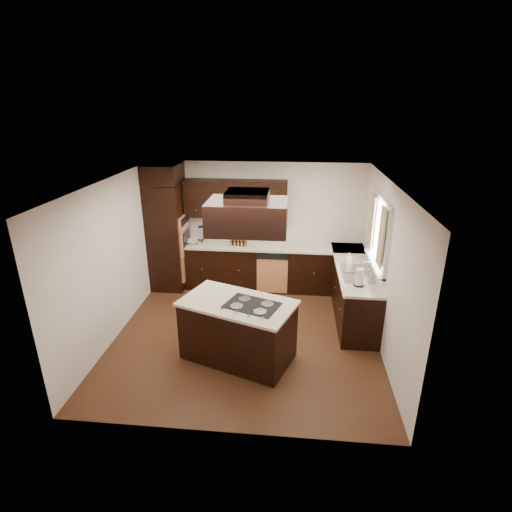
% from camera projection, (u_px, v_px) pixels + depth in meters
% --- Properties ---
extents(floor, '(4.20, 4.20, 0.02)m').
position_uv_depth(floor, '(246.00, 334.00, 6.58)').
color(floor, brown).
rests_on(floor, ground).
extents(ceiling, '(4.20, 4.20, 0.02)m').
position_uv_depth(ceiling, '(245.00, 182.00, 5.66)').
color(ceiling, silver).
rests_on(ceiling, ground).
extents(wall_back, '(4.20, 0.02, 2.50)m').
position_uv_depth(wall_back, '(258.00, 224.00, 8.08)').
color(wall_back, beige).
rests_on(wall_back, ground).
extents(wall_front, '(4.20, 0.02, 2.50)m').
position_uv_depth(wall_front, '(221.00, 341.00, 4.16)').
color(wall_front, beige).
rests_on(wall_front, ground).
extents(wall_left, '(0.02, 4.20, 2.50)m').
position_uv_depth(wall_left, '(114.00, 259.00, 6.31)').
color(wall_left, beige).
rests_on(wall_left, ground).
extents(wall_right, '(0.02, 4.20, 2.50)m').
position_uv_depth(wall_right, '(386.00, 269.00, 5.93)').
color(wall_right, beige).
rests_on(wall_right, ground).
extents(oven_column, '(0.65, 0.75, 2.12)m').
position_uv_depth(oven_column, '(168.00, 237.00, 7.93)').
color(oven_column, black).
rests_on(oven_column, floor).
extents(wall_oven_face, '(0.05, 0.62, 0.78)m').
position_uv_depth(wall_oven_face, '(185.00, 234.00, 7.88)').
color(wall_oven_face, '#D78353').
rests_on(wall_oven_face, oven_column).
extents(base_cabinets_back, '(2.93, 0.60, 0.88)m').
position_uv_depth(base_cabinets_back, '(259.00, 267.00, 8.08)').
color(base_cabinets_back, black).
rests_on(base_cabinets_back, floor).
extents(base_cabinets_right, '(0.60, 2.40, 0.88)m').
position_uv_depth(base_cabinets_right, '(353.00, 290.00, 7.08)').
color(base_cabinets_right, black).
rests_on(base_cabinets_right, floor).
extents(countertop_back, '(2.93, 0.63, 0.04)m').
position_uv_depth(countertop_back, '(259.00, 246.00, 7.90)').
color(countertop_back, beige).
rests_on(countertop_back, base_cabinets_back).
extents(countertop_right, '(0.63, 2.40, 0.04)m').
position_uv_depth(countertop_right, '(354.00, 267.00, 6.92)').
color(countertop_right, beige).
rests_on(countertop_right, base_cabinets_right).
extents(upper_cabinets, '(2.00, 0.34, 0.72)m').
position_uv_depth(upper_cabinets, '(236.00, 199.00, 7.74)').
color(upper_cabinets, black).
rests_on(upper_cabinets, wall_back).
extents(dishwasher_front, '(0.60, 0.05, 0.72)m').
position_uv_depth(dishwasher_front, '(272.00, 276.00, 7.79)').
color(dishwasher_front, '#D78353').
rests_on(dishwasher_front, floor).
extents(window_frame, '(0.06, 1.32, 1.12)m').
position_uv_depth(window_frame, '(380.00, 232.00, 6.29)').
color(window_frame, silver).
rests_on(window_frame, wall_right).
extents(window_pane, '(0.00, 1.20, 1.00)m').
position_uv_depth(window_pane, '(382.00, 232.00, 6.29)').
color(window_pane, white).
rests_on(window_pane, wall_right).
extents(curtain_left, '(0.02, 0.34, 0.90)m').
position_uv_depth(curtain_left, '(381.00, 237.00, 5.89)').
color(curtain_left, beige).
rests_on(curtain_left, wall_right).
extents(curtain_right, '(0.02, 0.34, 0.90)m').
position_uv_depth(curtain_right, '(372.00, 221.00, 6.67)').
color(curtain_right, beige).
rests_on(curtain_right, wall_right).
extents(sink_rim, '(0.52, 0.84, 0.01)m').
position_uv_depth(sink_rim, '(358.00, 274.00, 6.58)').
color(sink_rim, silver).
rests_on(sink_rim, countertop_right).
extents(island, '(1.73, 1.32, 0.88)m').
position_uv_depth(island, '(238.00, 331.00, 5.83)').
color(island, black).
rests_on(island, floor).
extents(island_top, '(1.81, 1.40, 0.04)m').
position_uv_depth(island_top, '(237.00, 303.00, 5.67)').
color(island_top, beige).
rests_on(island_top, island).
extents(cooktop, '(0.85, 0.71, 0.01)m').
position_uv_depth(cooktop, '(252.00, 305.00, 5.56)').
color(cooktop, black).
rests_on(cooktop, island_top).
extents(range_hood, '(1.05, 0.72, 0.42)m').
position_uv_depth(range_hood, '(247.00, 216.00, 5.27)').
color(range_hood, black).
rests_on(range_hood, ceiling).
extents(hood_duct, '(0.55, 0.50, 0.13)m').
position_uv_depth(hood_duct, '(247.00, 196.00, 5.17)').
color(hood_duct, black).
rests_on(hood_duct, ceiling).
extents(blender_base, '(0.15, 0.15, 0.10)m').
position_uv_depth(blender_base, '(202.00, 242.00, 7.90)').
color(blender_base, silver).
rests_on(blender_base, countertop_back).
extents(blender_pitcher, '(0.13, 0.13, 0.26)m').
position_uv_depth(blender_pitcher, '(201.00, 234.00, 7.83)').
color(blender_pitcher, silver).
rests_on(blender_pitcher, blender_base).
extents(spice_rack, '(0.33, 0.15, 0.27)m').
position_uv_depth(spice_rack, '(238.00, 239.00, 7.83)').
color(spice_rack, black).
rests_on(spice_rack, countertop_back).
extents(mixing_bowl, '(0.33, 0.33, 0.07)m').
position_uv_depth(mixing_bowl, '(193.00, 242.00, 7.97)').
color(mixing_bowl, silver).
rests_on(mixing_bowl, countertop_back).
extents(soap_bottle, '(0.09, 0.09, 0.20)m').
position_uv_depth(soap_bottle, '(349.00, 258.00, 6.97)').
color(soap_bottle, silver).
rests_on(soap_bottle, countertop_right).
extents(paper_towel, '(0.16, 0.16, 0.28)m').
position_uv_depth(paper_towel, '(359.00, 277.00, 6.11)').
color(paper_towel, silver).
rests_on(paper_towel, countertop_right).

